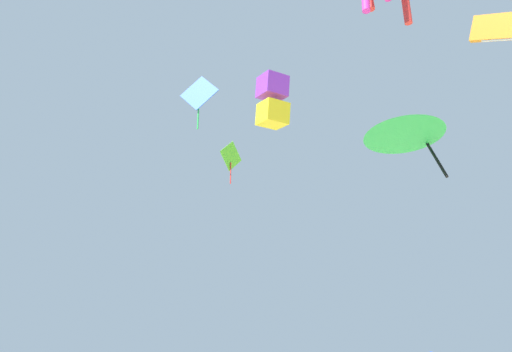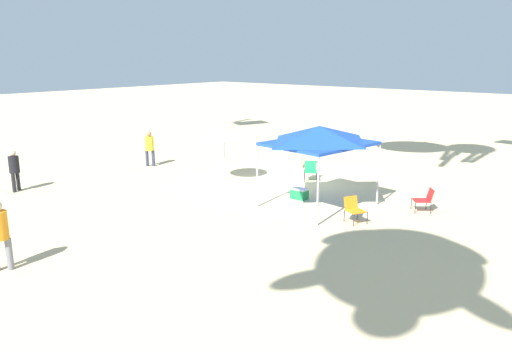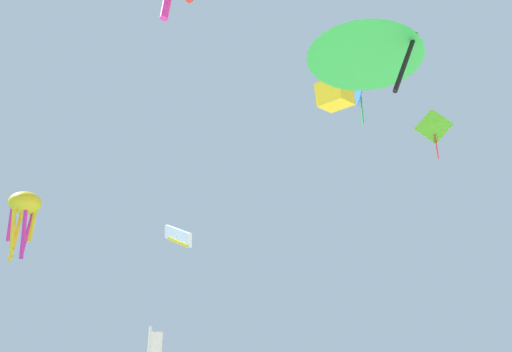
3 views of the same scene
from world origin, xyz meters
The scene contains 6 objects.
kite_diamond_lime centered at (13.35, 2.21, 16.79)m, with size 0.63×2.42×3.54m.
kite_parafoil_white centered at (14.46, 25.54, 12.36)m, with size 1.71×4.36×2.71m.
kite_box_purple centered at (4.18, 5.32, 16.86)m, with size 1.84×1.69×3.35m.
kite_delta_green centered at (-1.99, 1.58, 13.69)m, with size 5.49×5.47×3.35m.
kite_diamond_blue centered at (11.46, 6.32, 20.14)m, with size 2.59×1.83×4.44m.
kite_octopus_yellow centered at (1.85, 29.23, 12.82)m, with size 2.28×2.28×5.06m.
Camera 3 is at (-15.93, -2.79, 3.94)m, focal length 31.82 mm.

